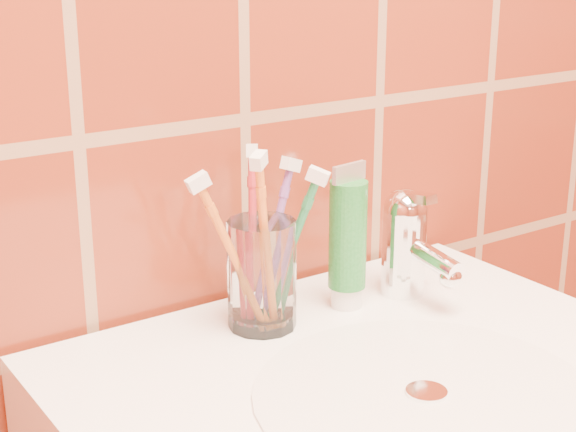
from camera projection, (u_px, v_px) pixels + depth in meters
glass_tumbler at (262, 274)px, 0.87m from camera, size 0.08×0.08×0.11m
toothpaste_tube at (348, 241)px, 0.92m from camera, size 0.04×0.04×0.16m
faucet at (407, 239)px, 0.95m from camera, size 0.05×0.11×0.12m
toothbrush_0 at (265, 245)px, 0.84m from camera, size 0.09×0.09×0.20m
toothbrush_1 at (290, 249)px, 0.87m from camera, size 0.12×0.13×0.18m
toothbrush_2 at (234, 256)px, 0.84m from camera, size 0.11×0.10×0.17m
toothbrush_3 at (273, 241)px, 0.89m from camera, size 0.11×0.10×0.17m
toothbrush_4 at (253, 236)px, 0.88m from camera, size 0.09×0.10×0.19m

